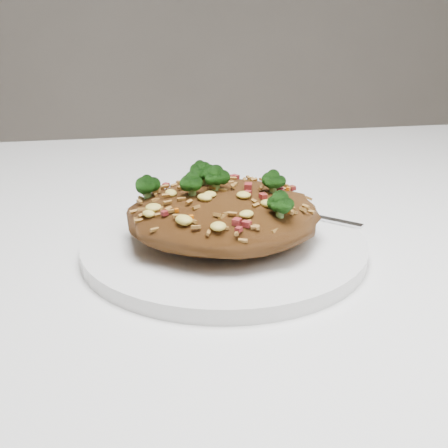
{
  "coord_description": "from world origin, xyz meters",
  "views": [
    {
      "loc": [
        -0.11,
        -0.59,
        0.99
      ],
      "look_at": [
        -0.02,
        -0.06,
        0.78
      ],
      "focal_mm": 50.0,
      "sensor_mm": 36.0,
      "label": 1
    }
  ],
  "objects_px": {
    "plate": "(224,246)",
    "fork": "(294,212)",
    "fried_rice": "(224,207)",
    "dining_table": "(232,304)"
  },
  "relations": [
    {
      "from": "plate",
      "to": "fork",
      "type": "xyz_separation_m",
      "value": [
        0.08,
        0.05,
        0.01
      ]
    },
    {
      "from": "plate",
      "to": "fried_rice",
      "type": "xyz_separation_m",
      "value": [
        -0.0,
        0.0,
        0.04
      ]
    },
    {
      "from": "plate",
      "to": "fork",
      "type": "relative_size",
      "value": 2.0
    },
    {
      "from": "dining_table",
      "to": "fork",
      "type": "xyz_separation_m",
      "value": [
        0.06,
        -0.01,
        0.11
      ]
    },
    {
      "from": "fried_rice",
      "to": "fork",
      "type": "relative_size",
      "value": 1.34
    },
    {
      "from": "fried_rice",
      "to": "fork",
      "type": "height_order",
      "value": "fried_rice"
    },
    {
      "from": "fork",
      "to": "fried_rice",
      "type": "bearing_deg",
      "value": -106.07
    },
    {
      "from": "plate",
      "to": "fork",
      "type": "bearing_deg",
      "value": 32.78
    },
    {
      "from": "dining_table",
      "to": "fried_rice",
      "type": "distance_m",
      "value": 0.15
    },
    {
      "from": "fried_rice",
      "to": "fork",
      "type": "bearing_deg",
      "value": 32.53
    }
  ]
}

